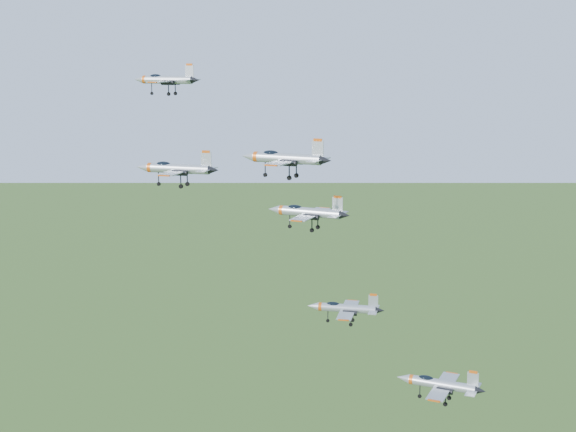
# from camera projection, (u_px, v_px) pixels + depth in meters

# --- Properties ---
(jet_lead) EXTENTS (12.56, 10.57, 3.38)m
(jet_lead) POSITION_uv_depth(u_px,v_px,m) (165.00, 80.00, 134.51)
(jet_lead) COLOR #9A9FA5
(jet_left_high) EXTENTS (13.64, 11.54, 3.69)m
(jet_left_high) POSITION_uv_depth(u_px,v_px,m) (284.00, 158.00, 111.80)
(jet_left_high) COLOR #9A9FA5
(jet_right_high) EXTENTS (11.19, 9.31, 2.99)m
(jet_right_high) POSITION_uv_depth(u_px,v_px,m) (176.00, 168.00, 99.73)
(jet_right_high) COLOR #9A9FA5
(jet_left_low) EXTENTS (13.79, 11.66, 3.72)m
(jet_left_low) POSITION_uv_depth(u_px,v_px,m) (307.00, 212.00, 126.08)
(jet_left_low) COLOR #9A9FA5
(jet_right_low) EXTENTS (10.84, 8.94, 2.90)m
(jet_right_low) POSITION_uv_depth(u_px,v_px,m) (345.00, 308.00, 110.98)
(jet_right_low) COLOR #9A9FA5
(jet_trail) EXTENTS (13.12, 11.11, 3.55)m
(jet_trail) POSITION_uv_depth(u_px,v_px,m) (439.00, 384.00, 117.16)
(jet_trail) COLOR #9A9FA5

